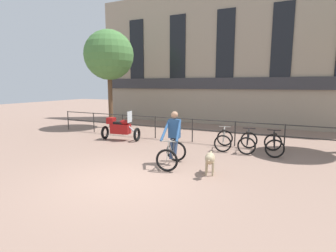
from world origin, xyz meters
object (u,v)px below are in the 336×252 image
object	(u,v)px
cyclist_with_bike	(173,141)
parked_motorcycle	(120,128)
parked_bicycle_mid_right	(274,145)
parked_bicycle_mid_left	(248,142)
dog	(210,159)
parked_bicycle_near_lamp	(224,140)

from	to	relation	value
cyclist_with_bike	parked_motorcycle	world-z (taller)	cyclist_with_bike
cyclist_with_bike	parked_bicycle_mid_right	distance (m)	3.96
parked_motorcycle	parked_bicycle_mid_left	xyz separation A→B (m)	(5.61, 0.42, -0.20)
cyclist_with_bike	dog	distance (m)	1.42
cyclist_with_bike	parked_bicycle_mid_left	xyz separation A→B (m)	(1.87, 2.78, -0.41)
parked_motorcycle	parked_bicycle_mid_left	size ratio (longest dim) A/B	1.57
parked_bicycle_mid_left	parked_bicycle_mid_right	xyz separation A→B (m)	(0.92, 0.00, 0.00)
dog	parked_bicycle_mid_right	size ratio (longest dim) A/B	0.80
dog	parked_motorcycle	distance (m)	5.77
parked_bicycle_mid_right	cyclist_with_bike	bearing A→B (deg)	37.44
parked_bicycle_mid_right	parked_bicycle_mid_left	bearing A→B (deg)	-7.41
parked_motorcycle	parked_bicycle_near_lamp	bearing A→B (deg)	-93.58
dog	cyclist_with_bike	bearing A→B (deg)	150.47
cyclist_with_bike	parked_bicycle_near_lamp	xyz separation A→B (m)	(0.94, 2.78, -0.41)
dog	parked_bicycle_mid_right	xyz separation A→B (m)	(1.46, 3.17, -0.10)
parked_bicycle_near_lamp	parked_motorcycle	bearing A→B (deg)	-4.22
parked_motorcycle	parked_bicycle_near_lamp	distance (m)	4.71
parked_bicycle_near_lamp	parked_bicycle_mid_right	bearing A→B (deg)	170.67
parked_bicycle_near_lamp	parked_bicycle_mid_left	xyz separation A→B (m)	(0.92, -0.00, 0.00)
parked_motorcycle	parked_bicycle_mid_right	xyz separation A→B (m)	(6.54, 0.42, -0.20)
cyclist_with_bike	parked_bicycle_near_lamp	distance (m)	2.96
parked_bicycle_near_lamp	parked_bicycle_mid_left	size ratio (longest dim) A/B	1.04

